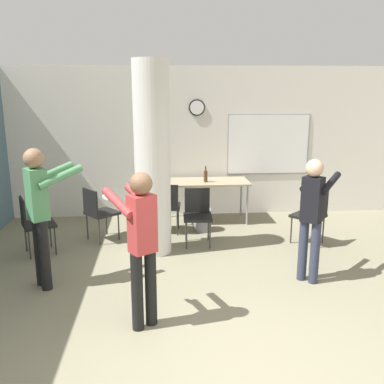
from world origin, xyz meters
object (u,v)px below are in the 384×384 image
(bottle_on_table, at_px, (206,176))
(person_watching_back, at_px, (40,207))
(chair_mid_room, at_px, (313,213))
(chair_by_left_wall, at_px, (34,221))
(chair_near_pillar, at_px, (98,210))
(person_playing_front, at_px, (141,238))
(chair_table_left, at_px, (167,204))
(chair_table_front, at_px, (198,212))
(person_playing_side, at_px, (312,211))
(folding_table, at_px, (206,184))

(bottle_on_table, distance_m, person_watching_back, 3.31)
(chair_mid_room, xyz_separation_m, chair_by_left_wall, (-4.21, -0.10, 0.00))
(bottle_on_table, distance_m, chair_by_left_wall, 3.01)
(person_watching_back, bearing_deg, chair_near_pillar, 74.70)
(chair_near_pillar, relative_size, person_playing_front, 0.53)
(chair_near_pillar, bearing_deg, chair_mid_room, -7.12)
(chair_table_left, bearing_deg, chair_table_front, -47.62)
(chair_by_left_wall, distance_m, person_watching_back, 1.28)
(person_playing_side, bearing_deg, bottle_on_table, 112.83)
(chair_near_pillar, distance_m, person_watching_back, 1.74)
(bottle_on_table, relative_size, chair_table_left, 0.33)
(chair_table_left, distance_m, person_watching_back, 2.49)
(chair_table_front, relative_size, chair_table_left, 1.00)
(chair_by_left_wall, relative_size, chair_table_left, 1.00)
(bottle_on_table, relative_size, person_playing_side, 0.18)
(folding_table, bearing_deg, person_playing_side, -68.34)
(chair_near_pillar, xyz_separation_m, person_watching_back, (-0.44, -1.61, 0.51))
(bottle_on_table, relative_size, chair_by_left_wall, 0.33)
(chair_near_pillar, height_order, chair_table_front, same)
(chair_table_left, relative_size, person_playing_front, 0.53)
(folding_table, relative_size, bottle_on_table, 5.30)
(chair_near_pillar, relative_size, chair_table_front, 1.00)
(chair_table_front, bearing_deg, bottle_on_table, 77.28)
(person_playing_front, bearing_deg, bottle_on_table, 73.54)
(chair_near_pillar, distance_m, chair_by_left_wall, 1.01)
(chair_near_pillar, distance_m, person_playing_front, 2.76)
(person_playing_side, xyz_separation_m, person_watching_back, (-3.30, 0.08, 0.09))
(bottle_on_table, distance_m, chair_table_front, 1.14)
(chair_by_left_wall, xyz_separation_m, person_playing_front, (1.66, -2.09, 0.45))
(chair_near_pillar, height_order, person_playing_side, person_playing_side)
(chair_table_front, bearing_deg, chair_mid_room, -5.89)
(person_playing_front, bearing_deg, person_watching_back, 141.00)
(chair_near_pillar, relative_size, person_watching_back, 0.50)
(chair_table_front, bearing_deg, chair_table_left, 132.38)
(bottle_on_table, relative_size, person_watching_back, 0.17)
(bottle_on_table, xyz_separation_m, chair_mid_room, (1.54, -1.24, -0.36))
(folding_table, height_order, chair_by_left_wall, chair_by_left_wall)
(folding_table, relative_size, person_playing_front, 0.94)
(folding_table, height_order, bottle_on_table, bottle_on_table)
(chair_table_front, height_order, chair_table_left, same)
(folding_table, xyz_separation_m, chair_near_pillar, (-1.83, -0.91, -0.19))
(bottle_on_table, xyz_separation_m, person_playing_side, (1.06, -2.51, 0.06))
(chair_table_front, bearing_deg, chair_by_left_wall, -173.42)
(folding_table, bearing_deg, person_watching_back, -132.09)
(person_playing_front, relative_size, person_watching_back, 0.94)
(chair_mid_room, height_order, person_playing_front, person_playing_front)
(chair_mid_room, bearing_deg, folding_table, 138.83)
(chair_table_front, xyz_separation_m, person_watching_back, (-2.01, -1.37, 0.51))
(folding_table, height_order, chair_mid_room, chair_mid_room)
(bottle_on_table, height_order, chair_near_pillar, bottle_on_table)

